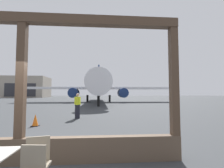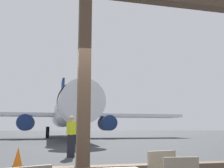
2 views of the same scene
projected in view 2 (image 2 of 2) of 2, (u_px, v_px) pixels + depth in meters
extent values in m
plane|color=#383A3D|center=(51.00, 136.00, 42.37)|extent=(220.00, 220.00, 0.00)
cube|color=#4C3828|center=(84.00, 94.00, 4.30)|extent=(0.20, 0.20, 3.50)
cylinder|color=silver|center=(67.00, 113.00, 35.15)|extent=(3.51, 28.38, 3.51)
cone|color=silver|center=(81.00, 102.00, 20.30)|extent=(3.33, 2.60, 3.33)
cylinder|color=black|center=(78.00, 103.00, 22.14)|extent=(3.58, 0.90, 3.58)
cube|color=silver|center=(1.00, 114.00, 32.36)|extent=(14.31, 4.20, 0.36)
cube|color=silver|center=(127.00, 116.00, 36.07)|extent=(14.31, 4.20, 0.36)
cylinder|color=navy|center=(26.00, 123.00, 31.57)|extent=(1.90, 3.20, 1.90)
cylinder|color=navy|center=(107.00, 123.00, 33.85)|extent=(1.90, 3.20, 1.90)
cube|color=navy|center=(63.00, 94.00, 48.01)|extent=(0.36, 4.40, 5.20)
cylinder|color=black|center=(77.00, 134.00, 22.00)|extent=(0.36, 0.36, 1.44)
cylinder|color=black|center=(48.00, 132.00, 34.26)|extent=(0.44, 0.44, 1.44)
cylinder|color=black|center=(85.00, 132.00, 35.37)|extent=(0.44, 0.44, 1.44)
cube|color=black|center=(71.00, 146.00, 11.31)|extent=(0.32, 0.20, 0.95)
cube|color=yellow|center=(71.00, 128.00, 11.43)|extent=(0.40, 0.22, 0.55)
sphere|color=tan|center=(72.00, 119.00, 11.50)|extent=(0.22, 0.22, 0.22)
cylinder|color=yellow|center=(71.00, 129.00, 11.66)|extent=(0.09, 0.09, 0.52)
cylinder|color=yellow|center=(71.00, 129.00, 11.19)|extent=(0.09, 0.09, 0.52)
cone|color=orange|center=(18.00, 157.00, 8.37)|extent=(0.32, 0.32, 0.63)
cube|color=black|center=(17.00, 167.00, 8.32)|extent=(0.36, 0.36, 0.03)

